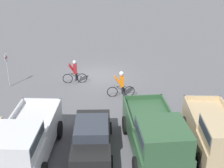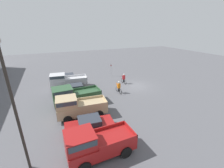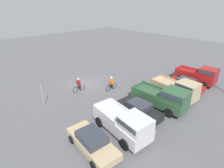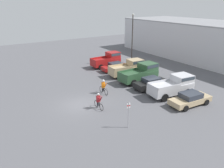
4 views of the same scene
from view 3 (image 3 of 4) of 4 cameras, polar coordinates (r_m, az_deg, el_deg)
The scene contains 11 objects.
ground_plane at distance 22.96m, azimuth -8.76°, elevation 0.18°, with size 80.00×80.00×0.00m, color #56565B.
pickup_truck_0 at distance 24.88m, azimuth 26.58°, elevation 2.66°, with size 2.25×4.84×2.29m.
sedan_0 at distance 22.73m, azimuth 22.83°, elevation -0.01°, with size 2.21×4.35×1.34m.
pickup_truck_1 at distance 19.99m, azimuth 20.63°, elevation -1.50°, with size 2.48×5.11×2.25m.
pickup_truck_2 at distance 17.75m, azimuth 16.61°, elevation -4.17°, with size 2.48×5.50×2.32m.
sedan_1 at distance 16.30m, azimuth 8.80°, elevation -8.16°, with size 2.01×4.40×1.41m.
pickup_truck_3 at distance 13.80m, azimuth 4.09°, elevation -12.47°, with size 2.64×5.40×2.26m.
sedan_2 at distance 13.02m, azimuth -6.55°, elevation -18.17°, with size 2.19×4.70×1.37m.
cyclist_0 at distance 20.82m, azimuth -10.80°, elevation -0.19°, with size 1.71×0.46×1.68m.
cyclist_1 at distance 20.75m, azimuth -0.19°, elevation 0.39°, with size 1.78×0.46×1.72m.
fire_lane_sign at distance 18.55m, azimuth -21.89°, elevation -2.86°, with size 0.09×0.30×2.39m.
Camera 3 is at (11.58, 17.36, 9.59)m, focal length 28.00 mm.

